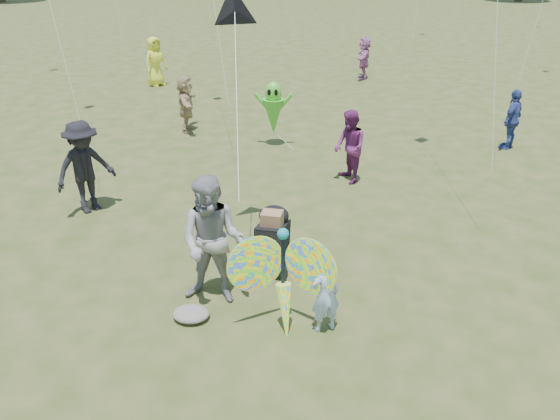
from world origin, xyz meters
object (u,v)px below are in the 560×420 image
object	(u,v)px
adult_man	(213,242)
jogging_stroller	(273,235)
crowd_c	(512,120)
crowd_d	(186,104)
crowd_g	(155,62)
crowd_b	(85,167)
alien_kite	(273,111)
crowd_e	(350,147)
butterfly_kite	(284,280)
child_girl	(325,295)
crowd_j	(364,58)

from	to	relation	value
adult_man	jogging_stroller	xyz separation A→B (m)	(0.79, 1.01, -0.41)
crowd_c	crowd_d	bearing A→B (deg)	-57.07
crowd_d	crowd_g	size ratio (longest dim) A/B	0.89
crowd_b	crowd_d	world-z (taller)	crowd_b
adult_man	alien_kite	bearing A→B (deg)	95.54
crowd_e	butterfly_kite	size ratio (longest dim) A/B	0.93
child_girl	crowd_b	distance (m)	6.00
crowd_c	crowd_e	bearing A→B (deg)	-21.03
crowd_c	crowd_g	xyz separation A→B (m)	(-11.50, 6.20, 0.12)
child_girl	crowd_c	world-z (taller)	crowd_c
jogging_stroller	butterfly_kite	xyz separation A→B (m)	(0.32, -1.61, 0.20)
adult_man	butterfly_kite	size ratio (longest dim) A/B	1.15
crowd_b	crowd_c	world-z (taller)	crowd_b
adult_man	crowd_b	size ratio (longest dim) A/B	1.07
alien_kite	butterfly_kite	bearing A→B (deg)	-83.26
crowd_j	crowd_c	bearing A→B (deg)	27.66
alien_kite	crowd_j	bearing A→B (deg)	71.49
crowd_d	jogging_stroller	xyz separation A→B (m)	(3.25, -7.26, -0.20)
butterfly_kite	jogging_stroller	bearing A→B (deg)	101.20
crowd_b	crowd_e	size ratio (longest dim) A/B	1.14
child_girl	adult_man	world-z (taller)	adult_man
crowd_j	jogging_stroller	size ratio (longest dim) A/B	1.51
crowd_c	crowd_g	bearing A→B (deg)	-80.75
crowd_b	crowd_j	size ratio (longest dim) A/B	1.16
crowd_e	crowd_d	bearing A→B (deg)	-148.17
jogging_stroller	butterfly_kite	bearing A→B (deg)	-71.76
crowd_j	jogging_stroller	xyz separation A→B (m)	(-2.21, -14.66, -0.21)
alien_kite	jogging_stroller	bearing A→B (deg)	-84.42
crowd_d	crowd_e	distance (m)	5.72
crowd_e	crowd_c	bearing A→B (deg)	99.43
crowd_d	alien_kite	bearing A→B (deg)	-121.69
adult_man	butterfly_kite	bearing A→B (deg)	-21.11
adult_man	jogging_stroller	distance (m)	1.35
crowd_d	crowd_g	distance (m)	6.03
child_girl	crowd_d	distance (m)	9.80
crowd_g	crowd_j	xyz separation A→B (m)	(8.01, 1.93, -0.09)
adult_man	crowd_j	xyz separation A→B (m)	(3.00, 15.68, -0.20)
jogging_stroller	crowd_b	bearing A→B (deg)	162.06
alien_kite	crowd_e	bearing A→B (deg)	-49.96
crowd_b	alien_kite	distance (m)	5.52
butterfly_kite	child_girl	bearing A→B (deg)	-0.71
crowd_c	crowd_j	xyz separation A→B (m)	(-3.50, 8.13, 0.03)
child_girl	butterfly_kite	size ratio (longest dim) A/B	0.67
crowd_g	jogging_stroller	distance (m)	13.99
child_girl	butterfly_kite	bearing A→B (deg)	-26.45
crowd_c	crowd_g	world-z (taller)	crowd_g
child_girl	crowd_b	size ratio (longest dim) A/B	0.62
crowd_b	crowd_c	xyz separation A→B (m)	(9.69, 4.68, -0.16)
crowd_c	alien_kite	world-z (taller)	alien_kite
crowd_g	butterfly_kite	world-z (taller)	crowd_g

